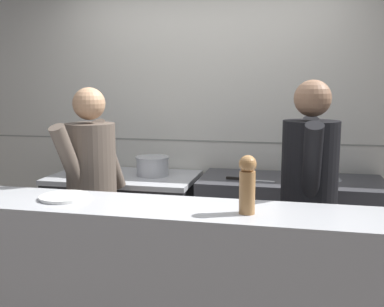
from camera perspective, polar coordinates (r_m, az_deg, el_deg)
wall_back_tiled at (r=3.95m, az=1.90°, el=3.82°), size 8.00×0.06×2.60m
oven_range at (r=3.91m, az=-8.47°, el=-9.12°), size 1.20×0.71×0.89m
prep_counter at (r=3.67m, az=12.26°, el=-10.29°), size 1.40×0.65×0.92m
pass_counter at (r=2.50m, az=-3.14°, el=-18.21°), size 3.22×0.45×1.03m
stock_pot at (r=3.86m, az=-12.40°, el=-1.29°), size 0.30×0.30×0.17m
sauce_pot at (r=3.74m, az=-5.03°, el=-1.50°), size 0.28×0.28×0.16m
mixing_bowl_steel at (r=3.59m, az=16.85°, el=-2.39°), size 0.22×0.22×0.10m
chefs_knife at (r=3.44m, az=6.81°, el=-3.30°), size 0.37×0.07×0.02m
plated_dish_main at (r=2.55m, az=-15.88°, el=-5.33°), size 0.27×0.27×0.02m
pepper_mill at (r=2.16m, az=7.04°, el=-3.75°), size 0.09×0.09×0.28m
chef_head_cook at (r=3.12m, az=-12.56°, el=-5.13°), size 0.40×0.71×1.62m
chef_sous at (r=2.86m, az=14.57°, el=-5.95°), size 0.34×0.73×1.67m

